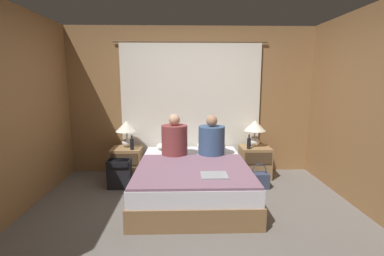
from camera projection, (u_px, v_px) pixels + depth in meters
The scene contains 20 objects.
ground_plane at pixel (194, 218), 3.31m from camera, with size 16.00×16.00×0.00m, color #66605B.
wall_back at pixel (191, 101), 4.83m from camera, with size 4.30×0.06×2.50m.
wall_left at pixel (1, 114), 3.03m from camera, with size 0.06×3.60×2.50m.
wall_right at pixel (381, 113), 3.14m from camera, with size 0.06×3.60×2.50m.
curtain_panel at pixel (191, 109), 4.79m from camera, with size 2.58×0.02×2.25m.
bed at pixel (193, 180), 3.90m from camera, with size 1.52×2.01×0.47m.
nightstand_left at pixel (127, 163), 4.59m from camera, with size 0.48×0.43×0.52m.
nightstand_right at pixel (255, 162), 4.64m from camera, with size 0.48×0.43×0.52m.
lamp_left at pixel (127, 129), 4.56m from camera, with size 0.36×0.36×0.44m.
lamp_right at pixel (255, 128), 4.62m from camera, with size 0.36×0.36×0.44m.
pillow_left at pixel (171, 146), 4.63m from camera, with size 0.49×0.34×0.12m.
pillow_right at pixel (211, 146), 4.65m from camera, with size 0.49×0.34×0.12m.
blanket_on_bed at pixel (193, 170), 3.56m from camera, with size 1.46×1.34×0.03m.
person_left_in_bed at pixel (174, 139), 4.21m from camera, with size 0.39×0.39×0.64m.
person_right_in_bed at pixel (212, 140), 4.23m from camera, with size 0.40×0.40×0.63m.
beer_bottle_on_left_stand at pixel (132, 144), 4.41m from camera, with size 0.06×0.06×0.23m.
beer_bottle_on_right_stand at pixel (249, 143), 4.46m from camera, with size 0.06×0.06×0.23m.
laptop_on_bed at pixel (214, 175), 3.28m from camera, with size 0.31×0.26×0.02m.
backpack_on_floor at pixel (119, 172), 4.18m from camera, with size 0.34×0.24×0.44m.
handbag_on_floor at pixel (259, 180), 4.20m from camera, with size 0.29×0.19×0.38m.
Camera 1 is at (-0.11, -3.07, 1.63)m, focal length 26.00 mm.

